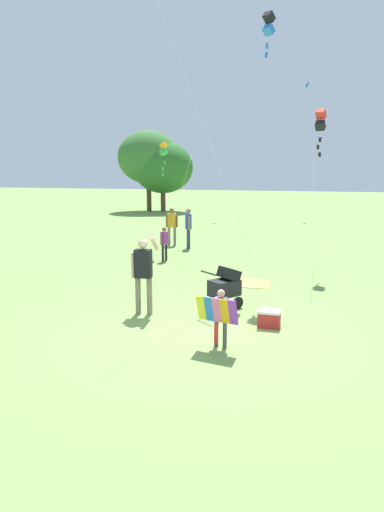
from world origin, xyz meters
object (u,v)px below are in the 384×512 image
at_px(stroller, 225,286).
at_px(person_red_shirt, 188,225).
at_px(child_with_butterfly_kite, 220,313).
at_px(kite_green_novelty, 164,151).
at_px(person_couple_left, 164,241).
at_px(kite_adult_black, 267,27).
at_px(cooler_box, 269,318).
at_px(picnic_blanket, 247,283).
at_px(person_sitting_far, 172,223).
at_px(kite_orange_delta, 320,121).
at_px(person_adult_flyer, 143,269).

bearing_deg(stroller, person_red_shirt, 111.88).
distance_m(child_with_butterfly_kite, person_red_shirt, 10.41).
bearing_deg(kite_green_novelty, person_couple_left, -71.30).
height_order(kite_adult_black, cooler_box, kite_adult_black).
height_order(kite_green_novelty, picnic_blanket, kite_green_novelty).
bearing_deg(person_sitting_far, kite_orange_delta, -30.01).
height_order(person_adult_flyer, kite_orange_delta, kite_orange_delta).
bearing_deg(kite_orange_delta, person_sitting_far, 149.99).
xyz_separation_m(kite_green_novelty, person_sitting_far, (-0.27, 1.68, -2.89)).
distance_m(child_with_butterfly_kite, kite_green_novelty, 10.14).
bearing_deg(kite_adult_black, person_couple_left, 149.37).
bearing_deg(person_red_shirt, person_adult_flyer, -80.32).
height_order(person_adult_flyer, person_couple_left, person_adult_flyer).
height_order(stroller, person_red_shirt, person_red_shirt).
relative_size(kite_orange_delta, cooler_box, 10.95).
xyz_separation_m(person_red_shirt, picnic_blanket, (3.17, -5.03, -0.94)).
bearing_deg(person_couple_left, kite_green_novelty, 108.70).
xyz_separation_m(stroller, person_red_shirt, (-3.11, 7.75, 0.35)).
bearing_deg(person_couple_left, person_red_shirt, 87.97).
bearing_deg(stroller, picnic_blanket, 88.87).
distance_m(person_couple_left, cooler_box, 7.23).
height_order(kite_orange_delta, picnic_blanket, kite_orange_delta).
bearing_deg(stroller, person_adult_flyer, -159.84).
height_order(kite_adult_black, kite_orange_delta, kite_adult_black).
xyz_separation_m(stroller, person_sitting_far, (-4.01, 8.35, 0.31)).
relative_size(kite_orange_delta, person_sitting_far, 3.15).
bearing_deg(stroller, child_with_butterfly_kite, -80.72).
bearing_deg(person_adult_flyer, kite_green_novelty, 105.72).
height_order(stroller, person_couple_left, person_couple_left).
xyz_separation_m(kite_adult_black, kite_orange_delta, (1.40, 2.03, -2.16)).
xyz_separation_m(picnic_blanket, cooler_box, (1.01, -3.43, 0.17)).
bearing_deg(picnic_blanket, kite_orange_delta, 52.48).
bearing_deg(picnic_blanket, stroller, -91.13).
bearing_deg(kite_orange_delta, stroller, -109.83).
distance_m(person_adult_flyer, kite_orange_delta, 7.49).
distance_m(stroller, person_sitting_far, 9.26).
xyz_separation_m(kite_adult_black, person_red_shirt, (-3.51, 4.78, -5.75)).
bearing_deg(person_couple_left, person_sitting_far, 103.88).
distance_m(child_with_butterfly_kite, kite_adult_black, 7.88).
relative_size(person_couple_left, picnic_blanket, 0.94).
xyz_separation_m(person_adult_flyer, kite_green_novelty, (-2.05, 7.28, 2.80)).
bearing_deg(cooler_box, person_sitting_far, 119.22).
relative_size(person_adult_flyer, person_red_shirt, 1.09).
bearing_deg(child_with_butterfly_kite, kite_adult_black, 89.28).
bearing_deg(kite_adult_black, stroller, -97.70).
xyz_separation_m(person_adult_flyer, stroller, (1.68, 0.62, -0.40)).
height_order(kite_orange_delta, person_couple_left, kite_orange_delta).
xyz_separation_m(kite_orange_delta, person_couple_left, (-5.01, 0.11, -3.85)).
bearing_deg(person_adult_flyer, kite_orange_delta, 58.16).
height_order(child_with_butterfly_kite, kite_orange_delta, kite_orange_delta).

